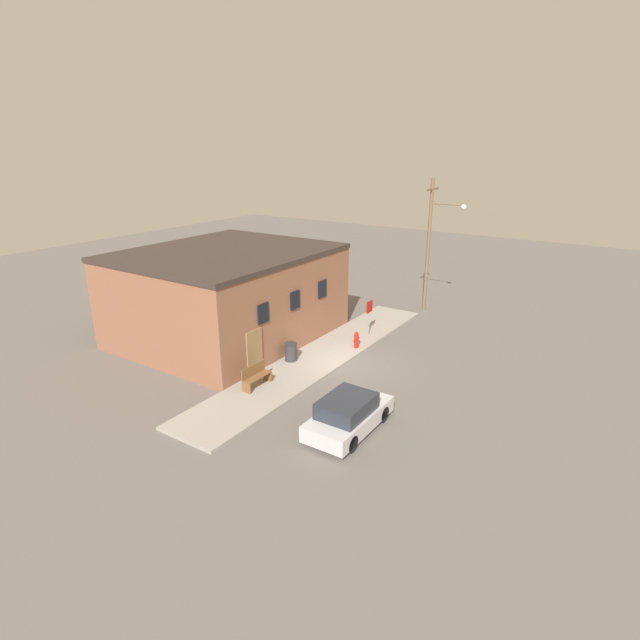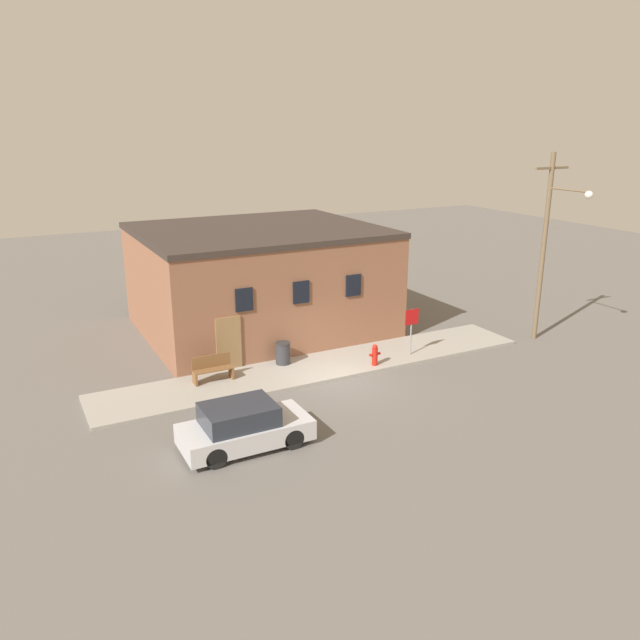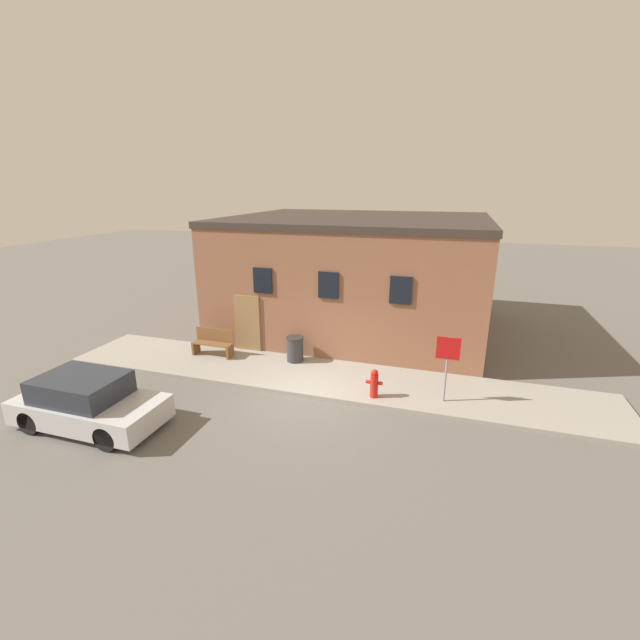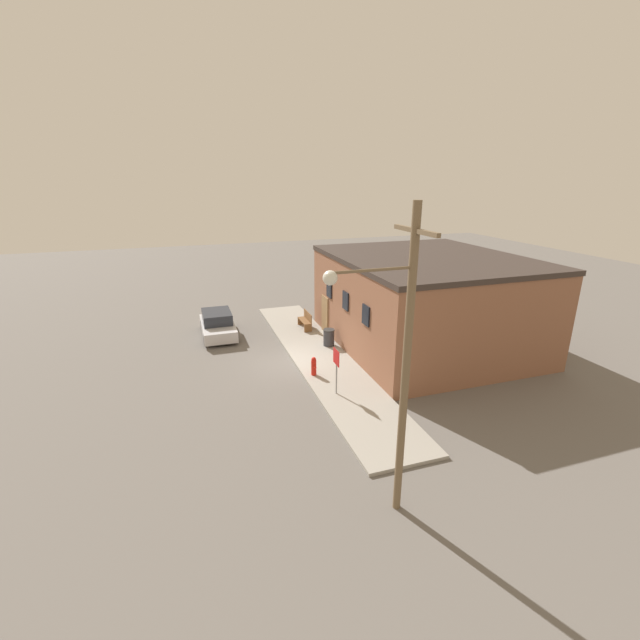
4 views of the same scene
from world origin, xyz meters
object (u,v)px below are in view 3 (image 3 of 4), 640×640
at_px(stop_sign, 447,357).
at_px(parked_car, 88,403).
at_px(fire_hydrant, 374,383).
at_px(trash_bin, 295,349).
at_px(bench, 213,343).

xyz_separation_m(stop_sign, parked_car, (-8.74, -3.87, -0.82)).
bearing_deg(fire_hydrant, stop_sign, 9.90).
xyz_separation_m(fire_hydrant, trash_bin, (-3.12, 1.81, 0.02)).
relative_size(bench, parked_car, 0.39).
bearing_deg(parked_car, stop_sign, 23.89).
bearing_deg(stop_sign, parked_car, -156.11).
distance_m(fire_hydrant, trash_bin, 3.61).
bearing_deg(bench, trash_bin, 7.14).
bearing_deg(trash_bin, bench, -172.86).
bearing_deg(fire_hydrant, trash_bin, 149.86).
height_order(bench, parked_car, parked_car).
relative_size(fire_hydrant, parked_car, 0.22).
xyz_separation_m(fire_hydrant, bench, (-6.12, 1.44, 0.03)).
height_order(fire_hydrant, trash_bin, trash_bin).
height_order(fire_hydrant, stop_sign, stop_sign).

